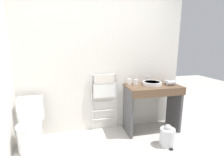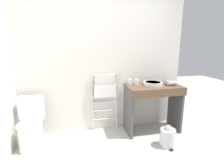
# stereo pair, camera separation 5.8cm
# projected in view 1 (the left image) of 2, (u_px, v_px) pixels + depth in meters

# --- Properties ---
(wall_back) EXTENTS (3.11, 0.12, 2.57)m
(wall_back) POSITION_uv_depth(u_px,v_px,m) (99.00, 61.00, 3.16)
(wall_back) COLOR silver
(wall_back) RESTS_ON ground_plane
(toilet) EXTENTS (0.37, 0.52, 0.79)m
(toilet) POSITION_uv_depth(u_px,v_px,m) (30.00, 128.00, 2.70)
(toilet) COLOR white
(toilet) RESTS_ON ground_plane
(towel_radiator) EXTENTS (0.49, 0.06, 1.10)m
(towel_radiator) POSITION_uv_depth(u_px,v_px,m) (104.00, 90.00, 3.18)
(towel_radiator) COLOR silver
(towel_radiator) RESTS_ON ground_plane
(vanity_counter) EXTENTS (0.97, 0.55, 0.87)m
(vanity_counter) POSITION_uv_depth(u_px,v_px,m) (152.00, 101.00, 3.18)
(vanity_counter) COLOR brown
(vanity_counter) RESTS_ON ground_plane
(sink_basin) EXTENTS (0.34, 0.34, 0.06)m
(sink_basin) POSITION_uv_depth(u_px,v_px,m) (152.00, 83.00, 3.15)
(sink_basin) COLOR white
(sink_basin) RESTS_ON vanity_counter
(faucet) EXTENTS (0.02, 0.10, 0.14)m
(faucet) POSITION_uv_depth(u_px,v_px,m) (148.00, 78.00, 3.31)
(faucet) COLOR silver
(faucet) RESTS_ON vanity_counter
(cup_near_wall) EXTENTS (0.07, 0.07, 0.10)m
(cup_near_wall) POSITION_uv_depth(u_px,v_px,m) (129.00, 82.00, 3.20)
(cup_near_wall) COLOR white
(cup_near_wall) RESTS_ON vanity_counter
(cup_near_edge) EXTENTS (0.07, 0.07, 0.10)m
(cup_near_edge) POSITION_uv_depth(u_px,v_px,m) (136.00, 82.00, 3.16)
(cup_near_edge) COLOR white
(cup_near_edge) RESTS_ON vanity_counter
(hair_dryer) EXTENTS (0.20, 0.18, 0.08)m
(hair_dryer) POSITION_uv_depth(u_px,v_px,m) (171.00, 83.00, 3.15)
(hair_dryer) COLOR #B7B7BC
(hair_dryer) RESTS_ON vanity_counter
(trash_bin) EXTENTS (0.24, 0.27, 0.36)m
(trash_bin) POSITION_uv_depth(u_px,v_px,m) (167.00, 136.00, 2.78)
(trash_bin) COLOR silver
(trash_bin) RESTS_ON ground_plane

